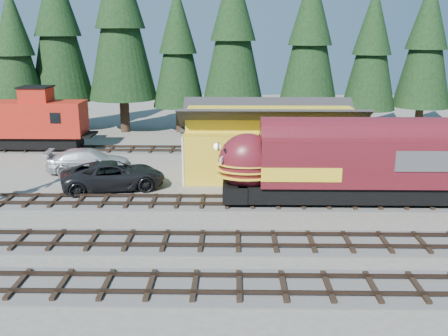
{
  "coord_description": "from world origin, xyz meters",
  "views": [
    {
      "loc": [
        -2.7,
        -24.73,
        9.98
      ],
      "look_at": [
        -3.19,
        4.0,
        2.23
      ],
      "focal_mm": 40.0,
      "sensor_mm": 36.0,
      "label": 1
    }
  ],
  "objects_px": {
    "caboose": "(28,121)",
    "pickup_truck_a": "(114,175)",
    "locomotive": "(335,166)",
    "depot": "(270,135)",
    "pickup_truck_b": "(89,161)"
  },
  "relations": [
    {
      "from": "depot",
      "to": "locomotive",
      "type": "relative_size",
      "value": 0.87
    },
    {
      "from": "depot",
      "to": "pickup_truck_b",
      "type": "distance_m",
      "value": 13.47
    },
    {
      "from": "depot",
      "to": "locomotive",
      "type": "height_order",
      "value": "depot"
    },
    {
      "from": "depot",
      "to": "pickup_truck_a",
      "type": "xyz_separation_m",
      "value": [
        -10.54,
        -3.71,
        -2.03
      ]
    },
    {
      "from": "depot",
      "to": "pickup_truck_b",
      "type": "height_order",
      "value": "depot"
    },
    {
      "from": "pickup_truck_b",
      "to": "pickup_truck_a",
      "type": "bearing_deg",
      "value": -153.5
    },
    {
      "from": "caboose",
      "to": "pickup_truck_a",
      "type": "bearing_deg",
      "value": -48.25
    },
    {
      "from": "caboose",
      "to": "depot",
      "type": "bearing_deg",
      "value": -20.06
    },
    {
      "from": "depot",
      "to": "locomotive",
      "type": "xyz_separation_m",
      "value": [
        3.39,
        -6.5,
        -0.6
      ]
    },
    {
      "from": "caboose",
      "to": "locomotive",
      "type": "bearing_deg",
      "value": -30.32
    },
    {
      "from": "locomotive",
      "to": "pickup_truck_a",
      "type": "xyz_separation_m",
      "value": [
        -13.93,
        2.79,
        -1.43
      ]
    },
    {
      "from": "depot",
      "to": "pickup_truck_b",
      "type": "xyz_separation_m",
      "value": [
        -13.3,
        0.36,
        -2.08
      ]
    },
    {
      "from": "locomotive",
      "to": "depot",
      "type": "bearing_deg",
      "value": 117.57
    },
    {
      "from": "locomotive",
      "to": "caboose",
      "type": "height_order",
      "value": "caboose"
    },
    {
      "from": "pickup_truck_a",
      "to": "locomotive",
      "type": "bearing_deg",
      "value": -118.65
    }
  ]
}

